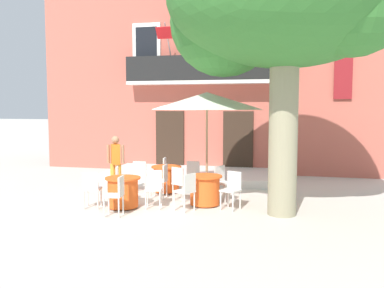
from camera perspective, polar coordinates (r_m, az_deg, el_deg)
ground_plane at (r=11.15m, az=-4.70°, el=-7.74°), size 120.00×120.00×0.00m
building_facade at (r=17.65m, az=2.96°, el=9.27°), size 13.00×5.09×7.50m
entrance_step_platform at (r=14.48m, az=0.42°, el=-4.21°), size 6.11×2.79×0.25m
plane_tree at (r=10.01m, az=12.13°, el=18.38°), size 5.47×4.80×6.53m
cafe_table_near_tree at (r=10.46m, az=-9.36°, el=-6.46°), size 0.86×0.86×0.76m
cafe_chair_near_tree_0 at (r=10.52m, az=-13.48°, el=-5.70°), size 0.48×0.48×0.91m
cafe_chair_near_tree_1 at (r=9.71m, az=-10.18°, el=-6.55°), size 0.44×0.44×0.91m
cafe_chair_near_tree_2 at (r=10.40m, az=-5.20°, el=-5.71°), size 0.48×0.48×0.91m
cafe_chair_near_tree_3 at (r=11.17m, az=-9.56°, el=-5.00°), size 0.51×0.51×0.91m
cafe_table_middle at (r=12.19m, az=-3.49°, el=-4.74°), size 0.86×0.86×0.76m
cafe_chair_middle_0 at (r=12.27m, az=-7.00°, el=-4.05°), size 0.43×0.43×0.91m
cafe_chair_middle_1 at (r=11.44m, az=-4.15°, el=-4.70°), size 0.41×0.41×0.91m
cafe_chair_middle_2 at (r=12.02m, az=0.02°, el=-4.21°), size 0.41×0.41×0.91m
cafe_chair_middle_3 at (r=12.91m, az=-3.29°, el=-3.56°), size 0.45×0.45×0.91m
cafe_table_front at (r=10.59m, az=1.76°, el=-6.25°), size 0.86×0.86×0.76m
cafe_chair_front_0 at (r=10.23m, az=5.48°, el=-5.90°), size 0.52×0.52×0.91m
cafe_chair_front_1 at (r=11.16m, az=4.16°, el=-4.95°), size 0.55×0.55×0.91m
cafe_chair_front_2 at (r=10.97m, az=-1.61°, el=-5.12°), size 0.53×0.53×0.91m
cafe_chair_front_3 at (r=9.97m, az=-0.75°, el=-6.16°), size 0.54×0.54×0.91m
cafe_umbrella at (r=11.00m, az=2.04°, el=5.81°), size 2.90×2.90×2.85m
pedestrian_near_entrance at (r=11.97m, az=-10.33°, el=-2.36°), size 0.53×0.40×1.66m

